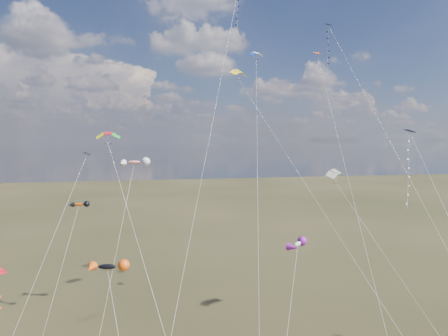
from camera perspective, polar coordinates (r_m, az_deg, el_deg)
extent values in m
cube|color=black|center=(56.86, 14.69, 19.21)|extent=(1.22, 1.21, 0.40)
cylinder|color=silver|center=(46.31, 24.73, -0.77)|extent=(6.61, 24.33, 37.22)
cylinder|color=silver|center=(41.47, -2.54, 2.02)|extent=(12.37, 23.32, 41.46)
cube|color=black|center=(51.87, -18.97, 1.95)|extent=(0.74, 0.82, 0.39)
cylinder|color=silver|center=(48.86, -23.79, -10.45)|extent=(7.40, 10.28, 20.52)
cube|color=#0A1150|center=(36.49, 25.00, 4.83)|extent=(0.84, 0.86, 0.24)
cube|color=#DA4314|center=(51.53, 13.16, 15.71)|extent=(0.88, 0.83, 0.34)
cylinder|color=silver|center=(42.58, 17.94, -4.03)|extent=(0.31, 18.46, 32.72)
cylinder|color=silver|center=(42.85, 13.83, -5.13)|extent=(12.18, 23.07, 30.90)
cylinder|color=silver|center=(42.96, 4.83, -2.57)|extent=(8.07, 28.67, 34.52)
cylinder|color=silver|center=(45.55, 23.50, -12.82)|extent=(5.82, 15.59, 18.48)
cylinder|color=silver|center=(36.27, -11.13, -13.30)|extent=(6.79, 12.43, 22.83)
ellipsoid|color=black|center=(35.34, -16.33, -13.37)|extent=(3.17, 1.61, 1.11)
ellipsoid|color=#D94702|center=(51.75, -20.05, -4.92)|extent=(2.51, 1.73, 0.89)
cylinder|color=silver|center=(50.31, -22.37, -13.63)|extent=(3.41, 6.93, 14.37)
ellipsoid|color=silver|center=(36.14, 10.49, -10.61)|extent=(2.16, 2.08, 0.93)
ellipsoid|color=red|center=(50.53, -12.74, 0.79)|extent=(3.45, 1.85, 1.18)
cylinder|color=silver|center=(47.11, -15.15, -11.46)|extent=(4.11, 10.21, 19.43)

